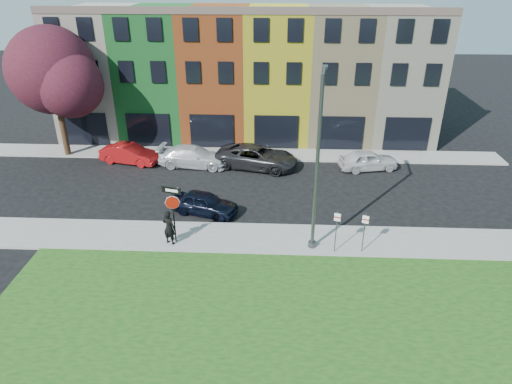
# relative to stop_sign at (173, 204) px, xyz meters

# --- Properties ---
(ground) EXTENTS (120.00, 120.00, 0.00)m
(ground) POSITION_rel_stop_sign_xyz_m (5.12, -2.44, -2.37)
(ground) COLOR black
(ground) RESTS_ON ground
(sidewalk_near) EXTENTS (40.00, 3.00, 0.12)m
(sidewalk_near) POSITION_rel_stop_sign_xyz_m (7.12, 0.56, -2.31)
(sidewalk_near) COLOR gray
(sidewalk_near) RESTS_ON ground
(sidewalk_far) EXTENTS (40.00, 2.40, 0.12)m
(sidewalk_far) POSITION_rel_stop_sign_xyz_m (2.12, 12.56, -2.31)
(sidewalk_far) COLOR gray
(sidewalk_far) RESTS_ON ground
(rowhouse_block) EXTENTS (30.00, 10.12, 10.00)m
(rowhouse_block) POSITION_rel_stop_sign_xyz_m (2.62, 18.75, 2.62)
(rowhouse_block) COLOR beige
(rowhouse_block) RESTS_ON ground
(stop_sign) EXTENTS (1.02, 0.31, 3.17)m
(stop_sign) POSITION_rel_stop_sign_xyz_m (0.00, 0.00, 0.00)
(stop_sign) COLOR black
(stop_sign) RESTS_ON sidewalk_near
(man) EXTENTS (0.99, 0.91, 1.90)m
(man) POSITION_rel_stop_sign_xyz_m (-0.26, -0.17, -1.31)
(man) COLOR black
(man) RESTS_ON sidewalk_near
(sedan_near) EXTENTS (3.81, 4.85, 1.35)m
(sedan_near) POSITION_rel_stop_sign_xyz_m (1.04, 3.29, -1.70)
(sedan_near) COLOR black
(sedan_near) RESTS_ON ground
(parked_car_red) EXTENTS (3.35, 4.94, 1.41)m
(parked_car_red) POSITION_rel_stop_sign_xyz_m (-5.56, 10.60, -1.67)
(parked_car_red) COLOR maroon
(parked_car_red) RESTS_ON ground
(parked_car_silver) EXTENTS (2.96, 5.43, 1.47)m
(parked_car_silver) POSITION_rel_stop_sign_xyz_m (-0.79, 10.24, -1.64)
(parked_car_silver) COLOR silver
(parked_car_silver) RESTS_ON ground
(parked_car_dark) EXTENTS (5.24, 6.98, 1.61)m
(parked_car_dark) POSITION_rel_stop_sign_xyz_m (3.79, 10.21, -1.57)
(parked_car_dark) COLOR black
(parked_car_dark) RESTS_ON ground
(parked_car_white) EXTENTS (3.29, 4.79, 1.41)m
(parked_car_white) POSITION_rel_stop_sign_xyz_m (11.70, 10.23, -1.67)
(parked_car_white) COLOR silver
(parked_car_white) RESTS_ON ground
(street_lamp) EXTENTS (0.63, 2.57, 8.84)m
(street_lamp) POSITION_rel_stop_sign_xyz_m (7.13, 0.05, 2.20)
(street_lamp) COLOR #46494B
(street_lamp) RESTS_ON sidewalk_near
(parking_sign_a) EXTENTS (0.31, 0.13, 2.34)m
(parking_sign_a) POSITION_rel_stop_sign_xyz_m (8.21, -0.55, -0.81)
(parking_sign_a) COLOR #46494B
(parking_sign_a) RESTS_ON sidewalk_near
(parking_sign_b) EXTENTS (0.31, 0.15, 2.17)m
(parking_sign_b) POSITION_rel_stop_sign_xyz_m (9.60, -0.46, -0.90)
(parking_sign_b) COLOR #46494B
(parking_sign_b) RESTS_ON sidewalk_near
(tree_purple) EXTENTS (7.37, 6.45, 9.41)m
(tree_purple) POSITION_rel_stop_sign_xyz_m (-10.63, 11.82, 3.92)
(tree_purple) COLOR black
(tree_purple) RESTS_ON sidewalk_far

